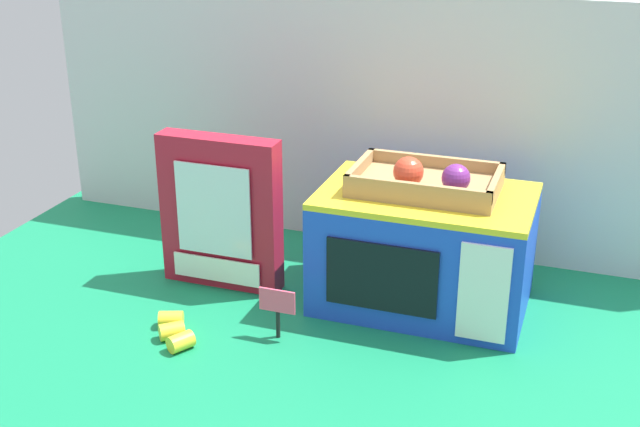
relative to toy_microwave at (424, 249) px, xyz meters
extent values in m
plane|color=#147A4C|center=(-0.17, -0.05, -0.12)|extent=(1.70, 1.70, 0.00)
cube|color=silver|center=(-0.17, 0.27, 0.17)|extent=(1.61, 0.03, 0.57)
cube|color=blue|center=(0.00, 0.00, -0.01)|extent=(0.41, 0.27, 0.22)
cube|color=yellow|center=(0.00, 0.00, 0.11)|extent=(0.41, 0.27, 0.01)
cube|color=black|center=(-0.05, -0.13, -0.01)|extent=(0.21, 0.01, 0.13)
cube|color=white|center=(0.14, -0.13, -0.01)|extent=(0.09, 0.01, 0.19)
cube|color=#A37F51|center=(-0.01, 0.01, 0.13)|extent=(0.28, 0.18, 0.02)
cube|color=#A37F51|center=(-0.01, -0.07, 0.15)|extent=(0.28, 0.01, 0.02)
cube|color=#A37F51|center=(-0.01, 0.10, 0.15)|extent=(0.28, 0.01, 0.02)
cube|color=#A37F51|center=(-0.14, 0.01, 0.15)|extent=(0.01, 0.18, 0.02)
cube|color=#A37F51|center=(0.13, 0.01, 0.15)|extent=(0.01, 0.18, 0.02)
sphere|color=#72287F|center=(0.06, -0.02, 0.16)|extent=(0.05, 0.05, 0.05)
sphere|color=#E04228|center=(-0.03, -0.03, 0.17)|extent=(0.06, 0.06, 0.06)
cube|color=#B2192D|center=(-0.41, -0.06, 0.04)|extent=(0.25, 0.05, 0.32)
cube|color=silver|center=(-0.41, -0.08, 0.06)|extent=(0.16, 0.00, 0.19)
cube|color=white|center=(-0.41, -0.08, -0.07)|extent=(0.19, 0.00, 0.05)
cylinder|color=black|center=(-0.22, -0.22, -0.09)|extent=(0.01, 0.01, 0.06)
cube|color=#F44C6B|center=(-0.22, -0.22, -0.04)|extent=(0.07, 0.00, 0.05)
cylinder|color=yellow|center=(-0.43, -0.25, -0.10)|extent=(0.05, 0.05, 0.03)
cylinder|color=yellow|center=(-0.41, -0.29, -0.10)|extent=(0.05, 0.05, 0.03)
cylinder|color=yellow|center=(-0.37, -0.32, -0.10)|extent=(0.05, 0.06, 0.03)
camera|label=1|loc=(0.30, -1.45, 0.69)|focal=46.39mm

